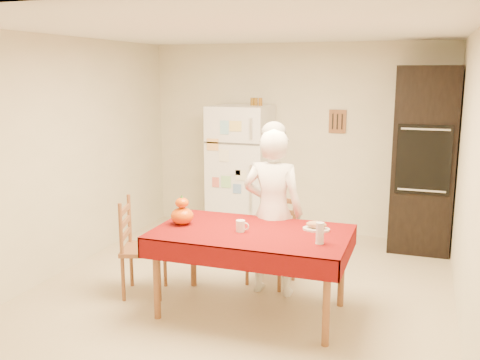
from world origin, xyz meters
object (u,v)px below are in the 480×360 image
at_px(seated_woman, 273,212).
at_px(bread_plate, 316,229).
at_px(dining_table, 252,238).
at_px(pumpkin_lower, 182,216).
at_px(wine_glass, 320,233).
at_px(chair_far, 274,233).
at_px(chair_left, 137,243).
at_px(refrigerator, 241,170).
at_px(coffee_mug, 240,226).
at_px(oven_cabinet, 423,160).

distance_m(seated_woman, bread_plate, 0.56).
bearing_deg(dining_table, pumpkin_lower, -178.85).
distance_m(dining_table, wine_glass, 0.67).
xyz_separation_m(chair_far, seated_woman, (0.07, -0.29, 0.30)).
xyz_separation_m(chair_left, pumpkin_lower, (0.51, -0.05, 0.33)).
xyz_separation_m(chair_far, pumpkin_lower, (-0.65, -0.79, 0.33)).
distance_m(refrigerator, dining_table, 2.47).
xyz_separation_m(coffee_mug, wine_glass, (0.72, -0.11, 0.04)).
relative_size(chair_left, coffee_mug, 9.50).
height_order(refrigerator, chair_far, refrigerator).
height_order(seated_woman, coffee_mug, seated_woman).
bearing_deg(coffee_mug, chair_far, 85.09).
bearing_deg(bread_plate, dining_table, -159.08).
relative_size(wine_glass, bread_plate, 0.73).
xyz_separation_m(dining_table, pumpkin_lower, (-0.66, -0.01, 0.15)).
height_order(dining_table, coffee_mug, coffee_mug).
xyz_separation_m(refrigerator, seated_woman, (0.95, -1.80, -0.04)).
relative_size(refrigerator, oven_cabinet, 0.77).
bearing_deg(chair_far, chair_left, -136.90).
relative_size(chair_far, coffee_mug, 9.50).
distance_m(refrigerator, wine_glass, 2.89).
xyz_separation_m(dining_table, wine_glass, (0.63, -0.16, 0.16)).
xyz_separation_m(seated_woman, wine_glass, (0.58, -0.65, 0.04)).
xyz_separation_m(refrigerator, chair_left, (-0.28, -2.26, -0.34)).
bearing_deg(dining_table, coffee_mug, -148.55).
bearing_deg(coffee_mug, wine_glass, -8.42).
bearing_deg(oven_cabinet, pumpkin_lower, -131.02).
relative_size(refrigerator, pumpkin_lower, 8.16).
relative_size(seated_woman, pumpkin_lower, 7.77).
bearing_deg(wine_glass, oven_cabinet, 73.16).
bearing_deg(dining_table, refrigerator, 111.26).
relative_size(refrigerator, dining_table, 1.00).
xyz_separation_m(seated_woman, bread_plate, (0.48, -0.29, -0.04)).
distance_m(chair_left, pumpkin_lower, 0.61).
height_order(oven_cabinet, chair_far, oven_cabinet).
distance_m(refrigerator, oven_cabinet, 2.29).
height_order(pumpkin_lower, bread_plate, pumpkin_lower).
xyz_separation_m(chair_far, wine_glass, (0.64, -0.94, 0.34)).
bearing_deg(wine_glass, bread_plate, 105.27).
relative_size(oven_cabinet, coffee_mug, 22.00).
bearing_deg(refrigerator, dining_table, -68.74).
bearing_deg(chair_left, wine_glass, -114.26).
distance_m(dining_table, coffee_mug, 0.16).
bearing_deg(bread_plate, coffee_mug, -157.51).
bearing_deg(chair_left, chair_far, -75.36).
xyz_separation_m(seated_woman, coffee_mug, (-0.14, -0.55, 0.00)).
height_order(chair_far, pumpkin_lower, chair_far).
relative_size(dining_table, chair_far, 1.79).
bearing_deg(refrigerator, pumpkin_lower, -84.28).
height_order(refrigerator, seated_woman, refrigerator).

